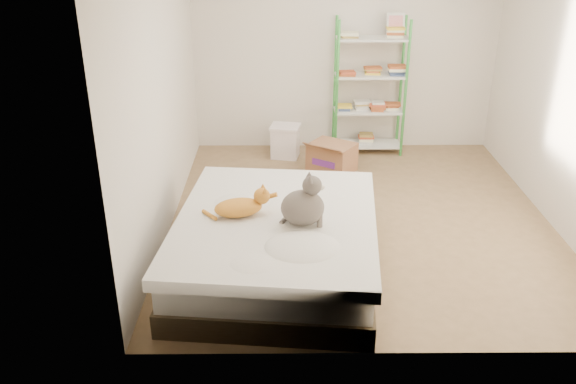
{
  "coord_description": "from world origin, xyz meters",
  "views": [
    {
      "loc": [
        -0.77,
        -5.53,
        2.86
      ],
      "look_at": [
        -0.74,
        -0.71,
        0.62
      ],
      "focal_mm": 38.0,
      "sensor_mm": 36.0,
      "label": 1
    }
  ],
  "objects_px": {
    "orange_cat": "(238,205)",
    "white_bin": "(285,141)",
    "bed": "(277,245)",
    "shelf_unit": "(370,88)",
    "cardboard_box": "(332,157)",
    "grey_cat": "(303,200)"
  },
  "relations": [
    {
      "from": "shelf_unit",
      "to": "white_bin",
      "type": "height_order",
      "value": "shelf_unit"
    },
    {
      "from": "grey_cat",
      "to": "shelf_unit",
      "type": "bearing_deg",
      "value": -18.46
    },
    {
      "from": "grey_cat",
      "to": "white_bin",
      "type": "relative_size",
      "value": 1.04
    },
    {
      "from": "bed",
      "to": "shelf_unit",
      "type": "bearing_deg",
      "value": 74.17
    },
    {
      "from": "bed",
      "to": "grey_cat",
      "type": "xyz_separation_m",
      "value": [
        0.21,
        -0.12,
        0.48
      ]
    },
    {
      "from": "orange_cat",
      "to": "white_bin",
      "type": "height_order",
      "value": "orange_cat"
    },
    {
      "from": "cardboard_box",
      "to": "grey_cat",
      "type": "bearing_deg",
      "value": -66.81
    },
    {
      "from": "orange_cat",
      "to": "white_bin",
      "type": "distance_m",
      "value": 2.74
    },
    {
      "from": "shelf_unit",
      "to": "cardboard_box",
      "type": "relative_size",
      "value": 2.6
    },
    {
      "from": "bed",
      "to": "grey_cat",
      "type": "distance_m",
      "value": 0.54
    },
    {
      "from": "bed",
      "to": "cardboard_box",
      "type": "bearing_deg",
      "value": 79.68
    },
    {
      "from": "orange_cat",
      "to": "shelf_unit",
      "type": "relative_size",
      "value": 0.27
    },
    {
      "from": "bed",
      "to": "orange_cat",
      "type": "bearing_deg",
      "value": -179.93
    },
    {
      "from": "orange_cat",
      "to": "white_bin",
      "type": "relative_size",
      "value": 1.15
    },
    {
      "from": "bed",
      "to": "white_bin",
      "type": "bearing_deg",
      "value": 93.9
    },
    {
      "from": "grey_cat",
      "to": "bed",
      "type": "bearing_deg",
      "value": 58.69
    },
    {
      "from": "bed",
      "to": "shelf_unit",
      "type": "height_order",
      "value": "shelf_unit"
    },
    {
      "from": "bed",
      "to": "orange_cat",
      "type": "relative_size",
      "value": 4.65
    },
    {
      "from": "orange_cat",
      "to": "grey_cat",
      "type": "xyz_separation_m",
      "value": [
        0.53,
        -0.15,
        0.12
      ]
    },
    {
      "from": "orange_cat",
      "to": "cardboard_box",
      "type": "xyz_separation_m",
      "value": [
        0.96,
        2.2,
        -0.45
      ]
    },
    {
      "from": "orange_cat",
      "to": "cardboard_box",
      "type": "relative_size",
      "value": 0.71
    },
    {
      "from": "bed",
      "to": "shelf_unit",
      "type": "distance_m",
      "value": 3.17
    }
  ]
}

